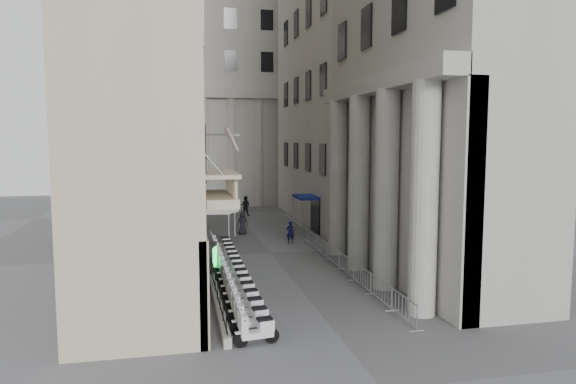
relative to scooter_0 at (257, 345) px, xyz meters
name	(u,v)px	position (x,y,z in m)	size (l,w,h in m)	color
far_building	(227,76)	(3.22, 43.82, 15.00)	(22.00, 10.00, 30.00)	beige
iron_fence	(206,260)	(-1.08, 13.82, 0.00)	(0.30, 28.00, 1.40)	black
blue_awning	(306,232)	(7.37, 21.82, 0.00)	(1.60, 3.00, 3.00)	navy
flag	(233,338)	(-0.78, 0.82, 0.00)	(1.00, 1.40, 8.20)	#9E0C11
scooter_0	(257,345)	(0.00, 0.00, 0.00)	(0.56, 1.40, 1.50)	white
scooter_1	(252,333)	(0.00, 1.23, 0.00)	(0.56, 1.40, 1.50)	white
scooter_2	(248,322)	(0.00, 2.46, 0.00)	(0.56, 1.40, 1.50)	white
scooter_3	(244,312)	(0.00, 3.69, 0.00)	(0.56, 1.40, 1.50)	white
scooter_4	(241,303)	(0.00, 4.92, 0.00)	(0.56, 1.40, 1.50)	white
scooter_5	(238,296)	(0.00, 6.15, 0.00)	(0.56, 1.40, 1.50)	white
scooter_6	(235,288)	(0.00, 7.37, 0.00)	(0.56, 1.40, 1.50)	white
scooter_7	(232,282)	(0.00, 8.60, 0.00)	(0.56, 1.40, 1.50)	white
scooter_8	(230,276)	(0.00, 9.83, 0.00)	(0.56, 1.40, 1.50)	white
scooter_9	(228,270)	(0.00, 11.06, 0.00)	(0.56, 1.40, 1.50)	white
scooter_10	(226,265)	(0.00, 12.29, 0.00)	(0.56, 1.40, 1.50)	white
scooter_11	(224,260)	(0.00, 13.52, 0.00)	(0.56, 1.40, 1.50)	white
scooter_12	(222,256)	(0.00, 14.75, 0.00)	(0.56, 1.40, 1.50)	white
scooter_13	(221,252)	(0.00, 15.98, 0.00)	(0.56, 1.40, 1.50)	white
barrier_0	(404,321)	(6.36, 1.18, 0.00)	(0.60, 2.40, 1.10)	#B4B7BC
barrier_1	(380,303)	(6.36, 3.68, 0.00)	(0.60, 2.40, 1.10)	#B4B7BC
barrier_2	(362,287)	(6.36, 6.18, 0.00)	(0.60, 2.40, 1.10)	#B4B7BC
barrier_3	(346,275)	(6.36, 8.68, 0.00)	(0.60, 2.40, 1.10)	#B4B7BC
barrier_4	(333,264)	(6.36, 11.18, 0.00)	(0.60, 2.40, 1.10)	#B4B7BC
barrier_5	(321,255)	(6.36, 13.68, 0.00)	(0.60, 2.40, 1.10)	#B4B7BC
barrier_6	(312,247)	(6.36, 16.18, 0.00)	(0.60, 2.40, 1.10)	#B4B7BC
barrier_7	(303,240)	(6.36, 18.68, 0.00)	(0.60, 2.40, 1.10)	#B4B7BC
barrier_8	(295,234)	(6.36, 21.18, 0.00)	(0.60, 2.40, 1.10)	#B4B7BC
barrier_9	(289,229)	(6.36, 23.68, 0.00)	(0.60, 2.40, 1.10)	#B4B7BC
security_tent	(210,205)	(-0.38, 21.03, 2.60)	(3.82, 3.82, 3.11)	white
street_lamp	(208,181)	(-0.69, 17.26, 4.71)	(2.56, 0.67, 7.92)	gray
info_kiosk	(212,261)	(-0.98, 9.49, 0.99)	(0.58, 0.96, 1.97)	black
pedestrian_a	(290,232)	(5.18, 17.76, 0.82)	(0.60, 0.39, 1.64)	black
pedestrian_b	(245,206)	(3.74, 31.79, 0.99)	(0.96, 0.75, 1.98)	black
pedestrian_c	(243,223)	(2.23, 21.98, 0.91)	(0.89, 0.58, 1.83)	black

